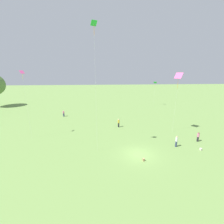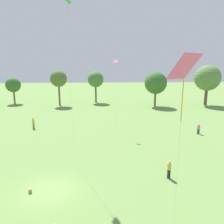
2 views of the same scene
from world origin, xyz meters
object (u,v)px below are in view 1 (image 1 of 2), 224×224
(person_2, at_px, (176,141))
(person_4, at_px, (64,113))
(person_1, at_px, (119,123))
(person_0, at_px, (198,137))
(kite_4, at_px, (155,83))
(picnic_bag_0, at_px, (144,160))
(kite_2, at_px, (178,77))
(picnic_bag_1, at_px, (201,149))
(kite_9, at_px, (23,77))
(kite_5, at_px, (94,35))

(person_2, height_order, person_4, person_2)
(person_4, bearing_deg, person_1, 26.21)
(person_0, bearing_deg, person_2, -20.33)
(person_0, bearing_deg, kite_4, -133.05)
(person_2, bearing_deg, person_1, -168.37)
(person_2, xyz_separation_m, picnic_bag_0, (-3.37, 6.15, -0.74))
(kite_2, bearing_deg, person_0, 33.80)
(person_1, relative_size, person_2, 1.00)
(person_4, height_order, kite_2, kite_2)
(picnic_bag_1, bearing_deg, kite_4, -6.85)
(person_2, distance_m, kite_4, 30.69)
(kite_2, distance_m, kite_9, 26.44)
(kite_2, bearing_deg, kite_5, -57.18)
(person_4, bearing_deg, kite_5, -3.93)
(picnic_bag_1, bearing_deg, kite_2, 5.92)
(person_1, bearing_deg, kite_2, 159.87)
(person_0, xyz_separation_m, kite_9, (3.86, 28.54, 9.72))
(picnic_bag_0, distance_m, picnic_bag_1, 9.57)
(kite_4, relative_size, picnic_bag_0, 23.26)
(person_0, bearing_deg, picnic_bag_1, 26.34)
(person_0, distance_m, picnic_bag_1, 3.20)
(person_1, relative_size, person_4, 1.10)
(person_0, xyz_separation_m, kite_5, (-1.78, 16.80, 14.81))
(person_2, bearing_deg, kite_2, 129.63)
(kite_4, bearing_deg, picnic_bag_0, 143.68)
(person_0, bearing_deg, kite_9, -45.96)
(person_0, height_order, picnic_bag_1, person_0)
(person_0, distance_m, person_4, 30.88)
(person_2, xyz_separation_m, kite_2, (6.09, -2.43, 9.53))
(kite_5, bearing_deg, kite_2, -135.04)
(person_1, bearing_deg, kite_9, 11.09)
(person_0, height_order, person_2, person_2)
(person_1, xyz_separation_m, kite_4, (19.82, -14.75, 6.78))
(person_1, height_order, kite_2, kite_2)
(person_1, height_order, kite_4, kite_4)
(person_0, relative_size, person_1, 0.93)
(kite_4, xyz_separation_m, picnic_bag_1, (-30.49, 3.66, -7.54))
(person_0, height_order, kite_4, kite_4)
(person_4, bearing_deg, person_2, 19.46)
(kite_4, distance_m, kite_5, 36.00)
(picnic_bag_0, bearing_deg, kite_2, -42.20)
(person_1, distance_m, kite_2, 14.41)
(person_4, height_order, picnic_bag_0, person_4)
(person_0, relative_size, picnic_bag_0, 4.74)
(person_1, relative_size, kite_2, 0.16)
(person_1, height_order, person_2, person_1)
(person_0, distance_m, picnic_bag_0, 11.76)
(person_1, height_order, picnic_bag_0, person_1)
(person_1, xyz_separation_m, picnic_bag_0, (-12.69, -1.73, -0.73))
(person_0, relative_size, person_2, 0.93)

